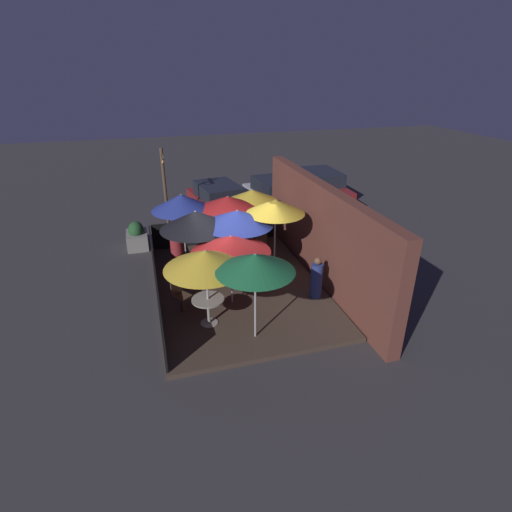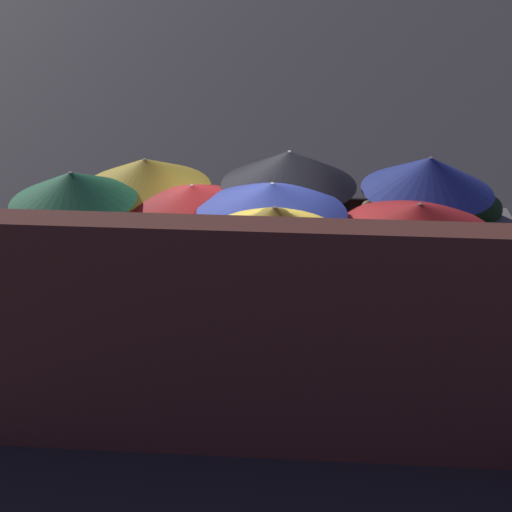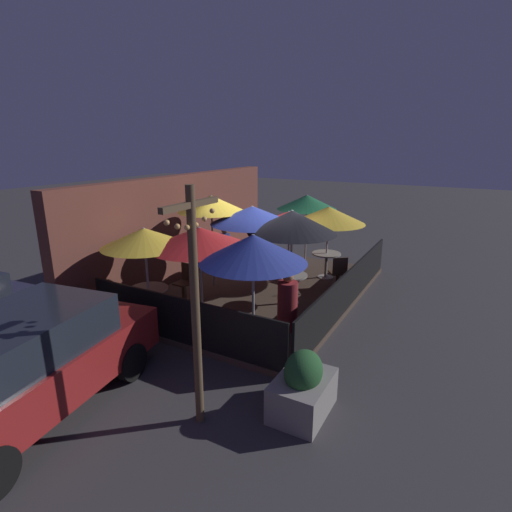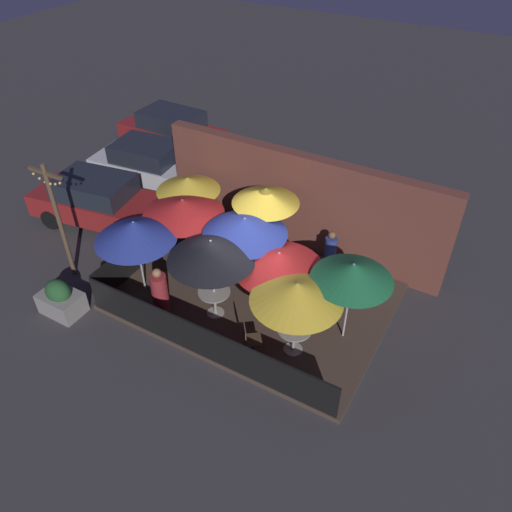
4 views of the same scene
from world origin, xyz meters
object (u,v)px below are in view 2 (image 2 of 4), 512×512
patio_umbrella_2 (289,168)px  patio_umbrella_8 (272,198)px  patio_umbrella_0 (145,173)px  patio_chair_1 (205,232)px  patron_0 (139,364)px  patio_umbrella_3 (274,223)px  patio_umbrella_7 (72,187)px  dining_table_1 (461,342)px  patio_umbrella_5 (418,218)px  patio_umbrella_4 (192,199)px  planter_box (481,223)px  dining_table_2 (287,251)px  patron_1 (365,240)px  patio_umbrella_6 (429,174)px  patio_umbrella_1 (476,256)px  patio_chair_0 (369,339)px  dining_table_0 (151,244)px

patio_umbrella_2 → patio_umbrella_8: (0.20, 1.17, 0.03)m
patio_umbrella_0 → patio_chair_1: size_ratio=2.24×
patio_umbrella_2 → patio_chair_1: 2.21m
patio_umbrella_2 → patron_0: size_ratio=1.85×
patio_umbrella_3 → patio_umbrella_7: (2.97, -1.47, -0.24)m
dining_table_1 → patio_umbrella_5: bearing=-60.6°
patio_chair_1 → patron_0: 3.81m
patio_umbrella_4 → patron_0: patio_umbrella_4 is taller
patio_umbrella_0 → planter_box: 6.17m
patio_umbrella_4 → dining_table_2: size_ratio=2.68×
patio_umbrella_4 → patron_1: 3.20m
patio_umbrella_6 → patio_umbrella_8: size_ratio=0.96×
patron_1 → patio_umbrella_1: bearing=130.4°
patio_umbrella_8 → planter_box: (-3.70, -2.96, -1.74)m
patio_umbrella_3 → patron_0: (1.65, 0.71, -1.69)m
planter_box → patron_0: bearing=42.6°
patio_umbrella_3 → patio_chair_0: size_ratio=2.58×
patio_umbrella_2 → patio_umbrella_6: size_ratio=1.05×
patio_umbrella_7 → dining_table_0: (-0.85, -1.00, -1.43)m
patio_umbrella_3 → patio_umbrella_4: patio_umbrella_3 is taller
patio_umbrella_4 → dining_table_0: patio_umbrella_4 is taller
patron_0 → planter_box: 7.17m
dining_table_2 → patio_umbrella_8: bearing=80.1°
patio_umbrella_0 → patio_chair_0: patio_umbrella_0 is taller
patio_chair_0 → patio_umbrella_2: bearing=119.7°
patio_umbrella_3 → patio_umbrella_8: 1.20m
patio_umbrella_5 → patron_0: patio_umbrella_5 is taller
patio_umbrella_8 → dining_table_2: 1.89m
patio_umbrella_3 → patio_umbrella_6: size_ratio=1.13×
patio_umbrella_6 → patio_umbrella_3: bearing=48.1°
patio_umbrella_6 → patron_0: (3.92, 3.24, -1.35)m
patio_umbrella_1 → dining_table_1: patio_umbrella_1 is taller
patio_chair_1 → patio_umbrella_3: bearing=75.5°
patio_umbrella_7 → dining_table_2: patio_umbrella_7 is taller
patio_umbrella_4 → patio_umbrella_8: 1.31m
patron_1 → patio_umbrella_2: bearing=41.8°
patio_umbrella_7 → dining_table_0: size_ratio=2.72×
patio_umbrella_6 → patio_umbrella_8: 2.71m
patio_umbrella_7 → dining_table_2: (-3.10, -0.89, -1.43)m
patio_umbrella_1 → patio_umbrella_5: bearing=-60.6°
patio_umbrella_3 → dining_table_2: size_ratio=3.08×
patio_umbrella_2 → patio_umbrella_3: 2.37m
patio_umbrella_4 → planter_box: 5.68m
patio_umbrella_0 → patio_umbrella_6: size_ratio=0.95×
patio_umbrella_2 → patio_umbrella_4: bearing=26.7°
patio_umbrella_6 → dining_table_2: patio_umbrella_6 is taller
patio_umbrella_5 → dining_table_1: (-0.57, 1.01, -1.29)m
patio_umbrella_6 → dining_table_1: bearing=94.9°
patio_umbrella_7 → dining_table_2: size_ratio=2.79×
patio_umbrella_8 → dining_table_1: (-2.56, 1.16, -1.46)m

